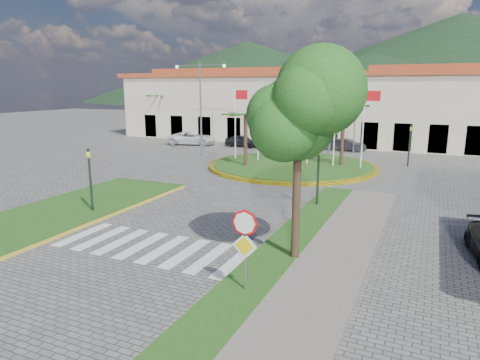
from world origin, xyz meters
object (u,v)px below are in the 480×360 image
at_px(roundabout_island, 292,165).
at_px(deciduous_tree, 299,114).
at_px(car_dark_a, 242,141).
at_px(stop_sign, 245,238).
at_px(car_dark_b, 347,145).
at_px(white_van, 192,138).

relative_size(roundabout_island, deciduous_tree, 1.87).
bearing_deg(roundabout_island, car_dark_a, 132.80).
distance_m(stop_sign, car_dark_a, 31.47).
bearing_deg(deciduous_tree, car_dark_b, 96.87).
bearing_deg(car_dark_b, stop_sign, -172.61).
distance_m(roundabout_island, car_dark_a, 11.79).
distance_m(white_van, car_dark_a, 5.59).
xyz_separation_m(white_van, car_dark_b, (15.77, 2.25, -0.12)).
bearing_deg(car_dark_a, white_van, 97.97).
bearing_deg(stop_sign, white_van, 123.35).
relative_size(car_dark_a, car_dark_b, 1.03).
xyz_separation_m(white_van, car_dark_a, (5.55, 0.64, -0.08)).
relative_size(white_van, car_dark_b, 1.43).
height_order(stop_sign, white_van, stop_sign).
xyz_separation_m(roundabout_island, car_dark_a, (-8.00, 8.64, 0.43)).
height_order(deciduous_tree, car_dark_b, deciduous_tree).
height_order(roundabout_island, stop_sign, roundabout_island).
bearing_deg(white_van, stop_sign, -162.41).
distance_m(white_van, car_dark_b, 15.93).
distance_m(deciduous_tree, white_van, 31.75).
relative_size(deciduous_tree, car_dark_b, 1.96).
distance_m(deciduous_tree, car_dark_a, 29.34).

